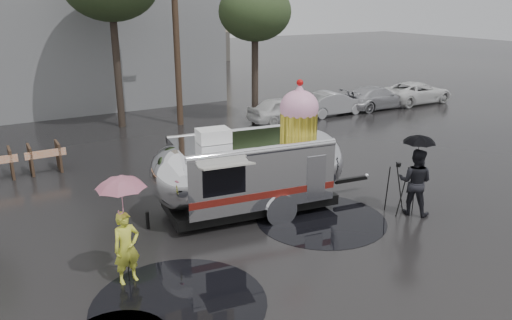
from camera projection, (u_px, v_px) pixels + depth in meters
ground at (315, 272)px, 10.92m from camera, size 120.00×120.00×0.00m
puddles at (247, 263)px, 11.28m from camera, size 8.89×5.21×0.01m
utility_pole at (176, 23)px, 22.19m from camera, size 1.60×0.28×9.00m
tree_right at (255, 13)px, 22.90m from camera, size 3.36×3.36×6.42m
parked_cars at (360, 98)px, 26.19m from camera, size 13.20×1.90×1.50m
airstream_trailer at (253, 167)px, 13.66m from camera, size 6.83×2.85×3.70m
person_left at (127, 248)px, 10.33m from camera, size 0.62×0.46×1.58m
umbrella_pink at (122, 195)px, 9.96m from camera, size 1.24×1.24×2.39m
person_right at (415, 182)px, 13.60m from camera, size 0.90×1.02×1.87m
umbrella_black at (419, 147)px, 13.30m from camera, size 1.07×1.07×2.28m
tripod at (397, 184)px, 13.72m from camera, size 0.60×0.55×1.45m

